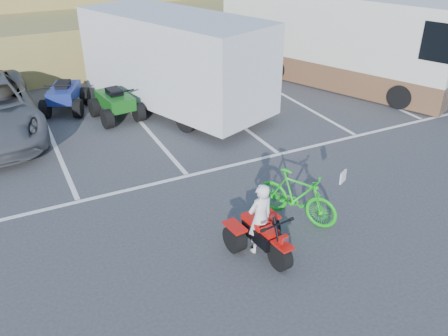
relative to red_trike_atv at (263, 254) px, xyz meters
name	(u,v)px	position (x,y,z in m)	size (l,w,h in m)	color
ground	(232,226)	(-0.13, 1.09, 0.00)	(100.00, 100.00, 0.00)	#363639
parking_stripes	(193,144)	(0.73, 5.16, 0.00)	(28.00, 5.16, 0.01)	white
grass_embankment	(76,22)	(-0.13, 16.57, 1.42)	(40.00, 8.50, 3.10)	olive
red_trike_atv	(263,254)	(0.00, 0.00, 0.00)	(1.07, 1.43, 0.93)	red
rider	(260,218)	(-0.02, 0.15, 0.74)	(0.54, 0.35, 1.47)	white
green_dirt_bike	(297,196)	(1.23, 0.74, 0.56)	(0.52, 1.85, 1.11)	#14BF19
cargo_trailer	(175,60)	(1.36, 7.95, 1.66)	(4.80, 7.07, 3.06)	silver
rv_motorhome	(334,45)	(7.75, 7.96, 1.41)	(5.67, 9.21, 3.25)	silver
quad_atv_blue	(67,111)	(-2.02, 9.37, 0.00)	(1.28, 1.71, 1.12)	navy
quad_atv_green	(117,119)	(-0.71, 7.96, 0.00)	(1.27, 1.70, 1.11)	#135415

